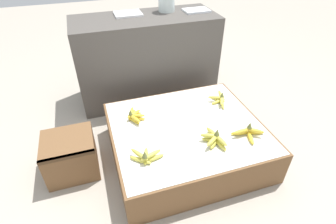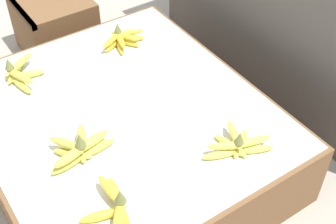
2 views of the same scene
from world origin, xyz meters
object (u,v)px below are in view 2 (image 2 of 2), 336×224
(wooden_crate, at_px, (55,26))
(banana_bunch_front_right, at_px, (115,207))
(banana_bunch_middle_right, at_px, (237,145))
(banana_bunch_middle_left, at_px, (122,39))
(banana_bunch_front_left, at_px, (19,73))
(banana_bunch_front_midright, at_px, (79,148))

(wooden_crate, height_order, banana_bunch_front_right, banana_bunch_front_right)
(wooden_crate, xyz_separation_m, banana_bunch_front_right, (1.18, -0.32, 0.16))
(banana_bunch_middle_right, bearing_deg, wooden_crate, -174.58)
(wooden_crate, relative_size, banana_bunch_middle_left, 1.66)
(banana_bunch_front_right, bearing_deg, banana_bunch_middle_right, 89.05)
(banana_bunch_front_left, height_order, banana_bunch_front_right, banana_bunch_front_right)
(banana_bunch_front_left, relative_size, banana_bunch_middle_left, 1.06)
(banana_bunch_front_left, bearing_deg, banana_bunch_front_right, 0.24)
(wooden_crate, bearing_deg, banana_bunch_front_left, -34.85)
(banana_bunch_middle_left, xyz_separation_m, banana_bunch_middle_right, (0.70, 0.01, -0.00))
(banana_bunch_front_right, bearing_deg, wooden_crate, 164.82)
(banana_bunch_front_left, distance_m, banana_bunch_middle_left, 0.42)
(banana_bunch_middle_left, relative_size, banana_bunch_middle_right, 0.91)
(banana_bunch_middle_left, bearing_deg, wooden_crate, -168.05)
(wooden_crate, height_order, banana_bunch_front_midright, banana_bunch_front_midright)
(banana_bunch_front_right, relative_size, banana_bunch_middle_left, 1.13)
(wooden_crate, xyz_separation_m, banana_bunch_front_left, (0.46, -0.32, 0.16))
(banana_bunch_front_left, height_order, banana_bunch_front_midright, banana_bunch_front_midright)
(wooden_crate, bearing_deg, banana_bunch_middle_right, 5.42)
(banana_bunch_front_left, xyz_separation_m, banana_bunch_middle_right, (0.72, 0.43, -0.00))
(banana_bunch_front_left, xyz_separation_m, banana_bunch_front_midright, (0.47, 0.02, 0.00))
(banana_bunch_front_midright, relative_size, banana_bunch_middle_right, 1.01)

